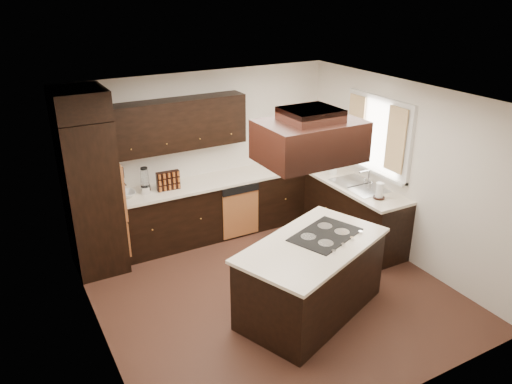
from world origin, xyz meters
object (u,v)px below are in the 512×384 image
Objects in this scene: oven_column at (92,197)px; island at (311,279)px; range_hood at (309,141)px; spice_rack at (168,181)px.

oven_column is 1.20× the size of island.
range_hood is at bearing 152.44° from island.
oven_column reaches higher than spice_rack.
island is (1.97, -2.27, -0.62)m from oven_column.
spice_rack is (-0.79, 2.31, -1.10)m from range_hood.
range_hood is at bearing -50.26° from oven_column.
oven_column is at bearing 109.74° from island.
spice_rack is (1.08, 0.06, -0.00)m from oven_column.
range_hood is (-0.10, 0.01, 1.72)m from island.
range_hood is (1.88, -2.25, 1.10)m from oven_column.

